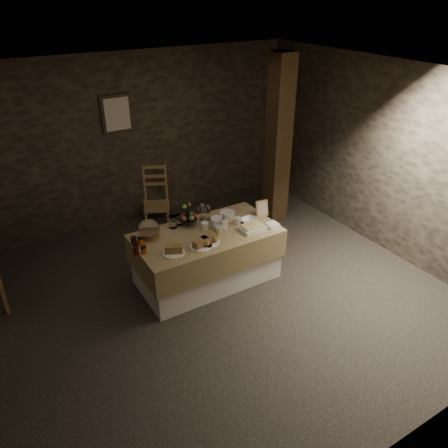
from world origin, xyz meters
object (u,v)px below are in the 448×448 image
timber_column (278,142)px  fruit_stand (188,216)px  chair (154,196)px  buffet_table (207,253)px

timber_column → fruit_stand: 2.04m
chair → fruit_stand: fruit_stand is taller
timber_column → buffet_table: bearing=-152.5°
buffet_table → fruit_stand: fruit_stand is taller
buffet_table → timber_column: (1.78, 0.93, 0.89)m
chair → timber_column: (1.65, -1.05, 0.91)m
chair → fruit_stand: (-0.23, -1.70, 0.46)m
timber_column → fruit_stand: timber_column is taller
buffet_table → fruit_stand: size_ratio=5.19×
chair → fruit_stand: size_ratio=1.97×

